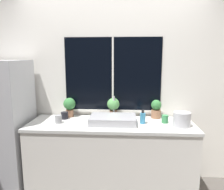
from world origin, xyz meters
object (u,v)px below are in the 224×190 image
potted_plant_right (156,109)px  soap_bottle (143,118)px  mug_black (65,115)px  kettle (182,119)px  refrigerator (2,126)px  sink (113,119)px  mug_grey (58,119)px  mug_green (165,119)px  potted_plant_center (113,106)px  potted_plant_left (69,106)px

potted_plant_right → soap_bottle: 0.32m
soap_bottle → mug_black: (-1.01, 0.14, -0.03)m
kettle → mug_black: bearing=171.5°
refrigerator → soap_bottle: refrigerator is taller
potted_plant_right → refrigerator: bearing=-172.5°
refrigerator → kettle: 2.24m
sink → mug_black: size_ratio=6.14×
mug_grey → mug_green: mug_grey is taller
mug_grey → kettle: bearing=-1.3°
kettle → soap_bottle: bearing=169.8°
sink → potted_plant_center: size_ratio=2.12×
potted_plant_left → kettle: potted_plant_left is taller
potted_plant_left → potted_plant_right: size_ratio=1.05×
mug_black → mug_grey: bearing=-97.5°
mug_black → kettle: bearing=-8.5°
potted_plant_left → mug_green: size_ratio=2.69×
potted_plant_left → potted_plant_center: (0.60, 0.00, 0.01)m
mug_black → mug_grey: 0.19m
refrigerator → mug_green: refrigerator is taller
potted_plant_left → soap_bottle: 1.01m
mug_black → mug_green: size_ratio=0.95×
potted_plant_left → kettle: bearing=-13.2°
sink → kettle: (0.81, -0.07, 0.05)m
mug_grey → potted_plant_left: bearing=78.0°
mug_green → potted_plant_left: bearing=170.6°
potted_plant_right → potted_plant_left: bearing=-180.0°
soap_bottle → potted_plant_center: bearing=145.9°
potted_plant_center → mug_green: size_ratio=2.75×
kettle → refrigerator: bearing=178.1°
potted_plant_left → potted_plant_center: potted_plant_center is taller
potted_plant_center → mug_green: potted_plant_center is taller
soap_bottle → mug_green: soap_bottle is taller
mug_green → refrigerator: bearing=-178.5°
potted_plant_right → mug_grey: bearing=-166.2°
potted_plant_center → soap_bottle: bearing=-34.1°
potted_plant_center → mug_grey: potted_plant_center is taller
soap_bottle → kettle: bearing=-10.2°
potted_plant_left → soap_bottle: bearing=-14.6°
mug_black → soap_bottle: bearing=-7.8°
sink → mug_green: sink is taller
potted_plant_left → mug_black: 0.16m
potted_plant_center → mug_green: bearing=-17.6°
refrigerator → soap_bottle: size_ratio=9.73×
sink → soap_bottle: sink is taller
mug_green → kettle: size_ratio=0.49×
soap_bottle → mug_green: bearing=9.5°
potted_plant_center → kettle: (0.82, -0.33, -0.07)m
sink → mug_green: 0.64m
soap_bottle → mug_green: 0.28m
potted_plant_right → mug_grey: potted_plant_right is taller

